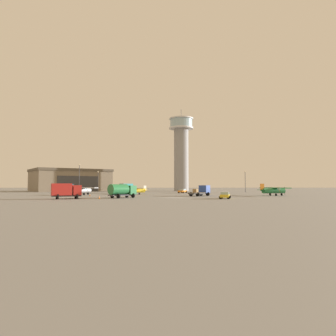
# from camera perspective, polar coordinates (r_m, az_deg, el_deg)

# --- Properties ---
(ground_plane) EXTENTS (400.00, 400.00, 0.00)m
(ground_plane) POSITION_cam_1_polar(r_m,az_deg,el_deg) (68.43, 1.09, -5.47)
(ground_plane) COLOR gray
(control_tower) EXTENTS (10.62, 10.62, 36.05)m
(control_tower) POSITION_cam_1_polar(r_m,az_deg,el_deg) (135.83, 2.46, 3.54)
(control_tower) COLOR gray
(control_tower) RESTS_ON ground_plane
(hangar) EXTENTS (38.10, 35.76, 9.34)m
(hangar) POSITION_cam_1_polar(r_m,az_deg,el_deg) (139.89, -17.65, -2.17)
(hangar) COLOR #7A6B56
(hangar) RESTS_ON ground_plane
(airplane_green) EXTENTS (8.13, 10.33, 3.08)m
(airplane_green) POSITION_cam_1_polar(r_m,az_deg,el_deg) (83.35, 18.87, -3.89)
(airplane_green) COLOR #287A42
(airplane_green) RESTS_ON ground_plane
(airplane_yellow) EXTENTS (6.75, 7.45, 2.55)m
(airplane_yellow) POSITION_cam_1_polar(r_m,az_deg,el_deg) (89.54, -5.73, -4.12)
(airplane_yellow) COLOR gold
(airplane_yellow) RESTS_ON ground_plane
(airplane_silver) EXTENTS (9.53, 7.68, 3.03)m
(airplane_silver) POSITION_cam_1_polar(r_m,az_deg,el_deg) (87.77, -15.71, -3.90)
(airplane_silver) COLOR #B7BABF
(airplane_silver) RESTS_ON ground_plane
(truck_box_teal) EXTENTS (5.98, 6.23, 3.14)m
(truck_box_teal) POSITION_cam_1_polar(r_m,az_deg,el_deg) (103.94, -8.06, -3.67)
(truck_box_teal) COLOR #38383D
(truck_box_teal) RESTS_ON ground_plane
(truck_flatbed_blue) EXTENTS (6.23, 6.61, 2.67)m
(truck_flatbed_blue) POSITION_cam_1_polar(r_m,az_deg,el_deg) (78.23, 6.24, -4.21)
(truck_flatbed_blue) COLOR #38383D
(truck_flatbed_blue) RESTS_ON ground_plane
(truck_box_red) EXTENTS (6.18, 4.64, 3.09)m
(truck_box_red) POSITION_cam_1_polar(r_m,az_deg,el_deg) (65.30, -18.38, -3.92)
(truck_box_red) COLOR #38383D
(truck_box_red) RESTS_ON ground_plane
(truck_fuel_tanker_green) EXTENTS (5.93, 5.99, 2.96)m
(truck_fuel_tanker_green) POSITION_cam_1_polar(r_m,az_deg,el_deg) (66.93, -8.52, -4.07)
(truck_fuel_tanker_green) COLOR #38383D
(truck_fuel_tanker_green) RESTS_ON ground_plane
(car_orange) EXTENTS (3.43, 4.85, 1.37)m
(car_orange) POSITION_cam_1_polar(r_m,az_deg,el_deg) (103.52, 2.69, -4.23)
(car_orange) COLOR orange
(car_orange) RESTS_ON ground_plane
(car_yellow) EXTENTS (3.01, 4.76, 1.37)m
(car_yellow) POSITION_cam_1_polar(r_m,az_deg,el_deg) (63.85, 10.47, -4.93)
(car_yellow) COLOR gold
(car_yellow) RESTS_ON ground_plane
(light_post_west) EXTENTS (0.44, 0.44, 7.94)m
(light_post_west) POSITION_cam_1_polar(r_m,az_deg,el_deg) (120.90, -12.79, -2.08)
(light_post_west) COLOR #38383D
(light_post_west) RESTS_ON ground_plane
(light_post_east) EXTENTS (0.44, 0.44, 10.27)m
(light_post_east) POSITION_cam_1_polar(r_m,az_deg,el_deg) (116.22, -16.06, -1.40)
(light_post_east) COLOR #38383D
(light_post_east) RESTS_ON ground_plane
(light_post_north) EXTENTS (0.44, 0.44, 7.91)m
(light_post_north) POSITION_cam_1_polar(r_m,az_deg,el_deg) (118.52, 14.06, -2.05)
(light_post_north) COLOR #38383D
(light_post_north) RESTS_ON ground_plane
(traffic_cone_near_left) EXTENTS (0.36, 0.36, 0.72)m
(traffic_cone_near_left) POSITION_cam_1_polar(r_m,az_deg,el_deg) (62.95, -12.55, -5.29)
(traffic_cone_near_left) COLOR black
(traffic_cone_near_left) RESTS_ON ground_plane
(traffic_cone_near_right) EXTENTS (0.36, 0.36, 0.58)m
(traffic_cone_near_right) POSITION_cam_1_polar(r_m,az_deg,el_deg) (79.25, -14.23, -4.84)
(traffic_cone_near_right) COLOR black
(traffic_cone_near_right) RESTS_ON ground_plane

